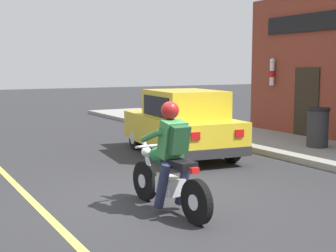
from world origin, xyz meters
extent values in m
plane|color=#2B2B2D|center=(0.00, 0.00, 0.00)|extent=(80.00, 80.00, 0.00)
cube|color=gray|center=(5.28, 3.00, 0.07)|extent=(2.60, 22.00, 0.14)
cube|color=#D1C64C|center=(-1.80, 3.00, 0.00)|extent=(0.12, 19.80, 0.01)
cube|color=#2D2319|center=(6.56, 3.24, 1.05)|extent=(0.04, 0.90, 2.10)
cylinder|color=white|center=(6.48, 4.60, 1.90)|extent=(0.14, 0.14, 0.70)
cylinder|color=red|center=(6.48, 4.60, 1.90)|extent=(0.15, 0.15, 0.20)
sphere|color=silver|center=(6.48, 4.60, 2.30)|extent=(0.16, 0.16, 0.16)
cylinder|color=black|center=(-0.21, 0.15, 0.31)|extent=(0.13, 0.62, 0.62)
cylinder|color=silver|center=(-0.21, 0.15, 0.31)|extent=(0.13, 0.22, 0.22)
cylinder|color=black|center=(-0.16, -1.25, 0.31)|extent=(0.13, 0.62, 0.62)
cylinder|color=silver|center=(-0.16, -1.25, 0.31)|extent=(0.13, 0.22, 0.22)
cube|color=silver|center=(-0.18, -0.60, 0.39)|extent=(0.30, 0.41, 0.24)
ellipsoid|color=#196B33|center=(-0.19, -0.35, 0.80)|extent=(0.32, 0.53, 0.24)
cube|color=black|center=(-0.17, -0.83, 0.76)|extent=(0.28, 0.57, 0.10)
cylinder|color=silver|center=(-0.21, 0.05, 0.62)|extent=(0.08, 0.33, 0.68)
cylinder|color=silver|center=(-0.21, -0.07, 0.91)|extent=(0.56, 0.06, 0.04)
sphere|color=silver|center=(-0.21, 0.10, 0.79)|extent=(0.16, 0.16, 0.16)
cylinder|color=silver|center=(-0.01, -0.99, 0.29)|extent=(0.10, 0.55, 0.08)
cube|color=red|center=(-0.16, -1.20, 0.73)|extent=(0.12, 0.06, 0.08)
cylinder|color=#282D4C|center=(-0.36, -0.68, 0.43)|extent=(0.15, 0.36, 0.71)
cylinder|color=#282D4C|center=(0.00, -0.66, 0.43)|extent=(0.15, 0.36, 0.71)
cube|color=#387F42|center=(-0.18, -0.65, 1.08)|extent=(0.35, 0.34, 0.57)
cylinder|color=#387F42|center=(-0.39, -0.42, 1.12)|extent=(0.11, 0.52, 0.26)
cylinder|color=#387F42|center=(0.01, -0.40, 1.12)|extent=(0.11, 0.52, 0.26)
sphere|color=#A51919|center=(-0.18, -0.59, 1.49)|extent=(0.26, 0.26, 0.26)
cube|color=#1E4728|center=(-0.18, -0.81, 1.10)|extent=(0.29, 0.25, 0.42)
cylinder|color=black|center=(1.72, 4.44, 0.30)|extent=(0.25, 0.62, 0.60)
cylinder|color=silver|center=(1.72, 4.44, 0.30)|extent=(0.24, 0.35, 0.33)
cylinder|color=black|center=(3.15, 4.26, 0.30)|extent=(0.25, 0.62, 0.60)
cylinder|color=silver|center=(3.15, 4.26, 0.30)|extent=(0.24, 0.35, 0.33)
cylinder|color=black|center=(1.42, 2.05, 0.30)|extent=(0.25, 0.62, 0.60)
cylinder|color=silver|center=(1.42, 2.05, 0.30)|extent=(0.24, 0.35, 0.33)
cylinder|color=black|center=(2.85, 1.88, 0.30)|extent=(0.25, 0.62, 0.60)
cylinder|color=silver|center=(2.85, 1.88, 0.30)|extent=(0.24, 0.35, 0.33)
cube|color=gold|center=(2.29, 3.16, 0.60)|extent=(2.09, 3.88, 0.70)
cube|color=gold|center=(2.25, 2.91, 1.24)|extent=(1.67, 2.07, 0.66)
cube|color=black|center=(2.36, 3.77, 1.19)|extent=(1.36, 0.51, 0.51)
cube|color=black|center=(1.54, 3.00, 1.22)|extent=(0.22, 1.51, 0.46)
cube|color=black|center=(2.97, 2.82, 1.22)|extent=(0.22, 1.51, 0.46)
cube|color=silver|center=(2.01, 5.06, 0.72)|extent=(0.24, 0.07, 0.14)
cube|color=red|center=(1.55, 1.37, 0.74)|extent=(0.20, 0.06, 0.16)
cube|color=silver|center=(3.02, 4.94, 0.72)|extent=(0.24, 0.07, 0.14)
cube|color=red|center=(2.56, 1.25, 0.74)|extent=(0.20, 0.06, 0.16)
cube|color=#28282B|center=(2.51, 4.97, 0.35)|extent=(1.61, 0.32, 0.20)
cube|color=#28282B|center=(2.06, 1.34, 0.35)|extent=(1.61, 0.32, 0.20)
cylinder|color=#2D2D33|center=(5.40, 1.74, 0.59)|extent=(0.52, 0.52, 0.90)
cylinder|color=black|center=(5.40, 1.74, 1.08)|extent=(0.56, 0.56, 0.08)
camera|label=1|loc=(-3.53, -6.32, 2.10)|focal=50.00mm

